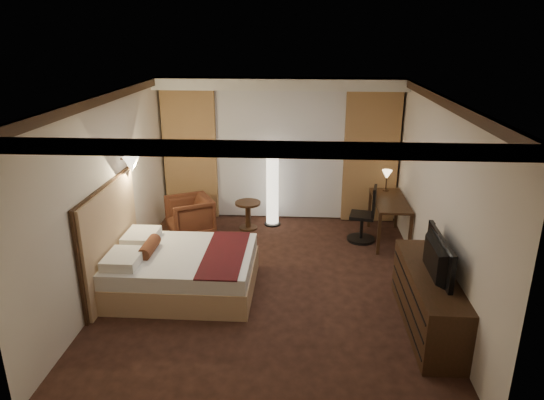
# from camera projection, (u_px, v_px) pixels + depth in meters

# --- Properties ---
(floor) EXTENTS (4.50, 5.50, 0.01)m
(floor) POSITION_uv_depth(u_px,v_px,m) (270.00, 283.00, 7.07)
(floor) COLOR black
(floor) RESTS_ON ground
(ceiling) EXTENTS (4.50, 5.50, 0.01)m
(ceiling) POSITION_uv_depth(u_px,v_px,m) (270.00, 96.00, 6.18)
(ceiling) COLOR white
(ceiling) RESTS_ON back_wall
(back_wall) EXTENTS (4.50, 0.02, 2.70)m
(back_wall) POSITION_uv_depth(u_px,v_px,m) (280.00, 150.00, 9.21)
(back_wall) COLOR beige
(back_wall) RESTS_ON floor
(left_wall) EXTENTS (0.02, 5.50, 2.70)m
(left_wall) POSITION_uv_depth(u_px,v_px,m) (110.00, 192.00, 6.76)
(left_wall) COLOR beige
(left_wall) RESTS_ON floor
(right_wall) EXTENTS (0.02, 5.50, 2.70)m
(right_wall) POSITION_uv_depth(u_px,v_px,m) (437.00, 199.00, 6.49)
(right_wall) COLOR beige
(right_wall) RESTS_ON floor
(crown_molding) EXTENTS (4.50, 5.50, 0.12)m
(crown_molding) POSITION_uv_depth(u_px,v_px,m) (270.00, 101.00, 6.20)
(crown_molding) COLOR black
(crown_molding) RESTS_ON ceiling
(soffit) EXTENTS (4.50, 0.50, 0.20)m
(soffit) POSITION_uv_depth(u_px,v_px,m) (280.00, 84.00, 8.57)
(soffit) COLOR white
(soffit) RESTS_ON ceiling
(curtain_sheer) EXTENTS (2.48, 0.04, 2.45)m
(curtain_sheer) POSITION_uv_depth(u_px,v_px,m) (280.00, 156.00, 9.17)
(curtain_sheer) COLOR silver
(curtain_sheer) RESTS_ON back_wall
(curtain_left_drape) EXTENTS (1.00, 0.14, 2.45)m
(curtain_left_drape) POSITION_uv_depth(u_px,v_px,m) (190.00, 155.00, 9.22)
(curtain_left_drape) COLOR tan
(curtain_left_drape) RESTS_ON back_wall
(curtain_right_drape) EXTENTS (1.00, 0.14, 2.45)m
(curtain_right_drape) POSITION_uv_depth(u_px,v_px,m) (371.00, 158.00, 9.01)
(curtain_right_drape) COLOR tan
(curtain_right_drape) RESTS_ON back_wall
(wall_sconce) EXTENTS (0.24, 0.24, 0.24)m
(wall_sconce) POSITION_uv_depth(u_px,v_px,m) (131.00, 164.00, 7.15)
(wall_sconce) COLOR white
(wall_sconce) RESTS_ON left_wall
(bed) EXTENTS (1.97, 1.54, 0.58)m
(bed) POSITION_uv_depth(u_px,v_px,m) (184.00, 271.00, 6.81)
(bed) COLOR white
(bed) RESTS_ON floor
(headboard) EXTENTS (0.12, 1.84, 1.50)m
(headboard) POSITION_uv_depth(u_px,v_px,m) (111.00, 239.00, 6.72)
(headboard) COLOR tan
(headboard) RESTS_ON floor
(armchair) EXTENTS (0.96, 0.98, 0.76)m
(armchair) POSITION_uv_depth(u_px,v_px,m) (190.00, 214.00, 8.67)
(armchair) COLOR #542E19
(armchair) RESTS_ON floor
(side_table) EXTENTS (0.47, 0.47, 0.52)m
(side_table) POSITION_uv_depth(u_px,v_px,m) (248.00, 215.00, 8.95)
(side_table) COLOR black
(side_table) RESTS_ON floor
(floor_lamp) EXTENTS (0.30, 0.30, 1.44)m
(floor_lamp) POSITION_uv_depth(u_px,v_px,m) (272.00, 188.00, 8.99)
(floor_lamp) COLOR white
(floor_lamp) RESTS_ON floor
(desk) EXTENTS (0.55, 1.31, 0.75)m
(desk) POSITION_uv_depth(u_px,v_px,m) (389.00, 220.00, 8.42)
(desk) COLOR black
(desk) RESTS_ON floor
(desk_lamp) EXTENTS (0.18, 0.18, 0.34)m
(desk_lamp) POSITION_uv_depth(u_px,v_px,m) (386.00, 182.00, 8.72)
(desk_lamp) COLOR #FFD899
(desk_lamp) RESTS_ON desk
(office_chair) EXTENTS (0.57, 0.57, 1.00)m
(office_chair) POSITION_uv_depth(u_px,v_px,m) (362.00, 214.00, 8.36)
(office_chair) COLOR black
(office_chair) RESTS_ON floor
(dresser) EXTENTS (0.50, 1.92, 0.75)m
(dresser) POSITION_uv_depth(u_px,v_px,m) (428.00, 300.00, 5.93)
(dresser) COLOR black
(dresser) RESTS_ON floor
(television) EXTENTS (0.61, 1.07, 0.14)m
(television) POSITION_uv_depth(u_px,v_px,m) (431.00, 249.00, 5.71)
(television) COLOR black
(television) RESTS_ON dresser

